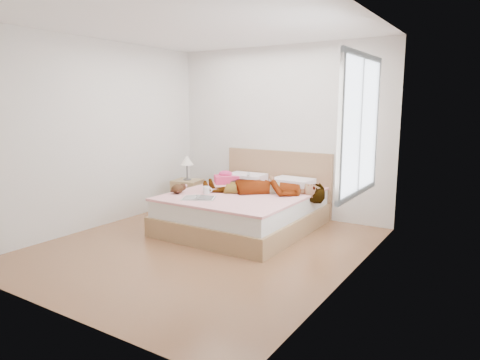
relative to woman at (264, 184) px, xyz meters
The scene contains 11 objects.
ground 1.29m from the woman, 102.05° to the right, with size 4.00×4.00×0.00m, color #522F19.
woman is the anchor object (origin of this frame).
hair 0.73m from the woman, 141.71° to the left, with size 0.45×0.55×0.08m, color black.
phone 0.64m from the woman, 141.34° to the left, with size 0.04×0.09×0.01m, color silver.
room_shell 1.94m from the woman, 27.67° to the right, with size 4.00×4.00×4.00m.
bed 0.43m from the woman, 163.15° to the right, with size 1.80×2.08×1.00m.
towel 0.91m from the woman, 159.64° to the left, with size 0.46×0.46×0.19m.
magazine 0.97m from the woman, 122.84° to the right, with size 0.50×0.43×0.02m.
coffee_mug 0.80m from the woman, 141.02° to the right, with size 0.14×0.12×0.10m.
plush_toy 1.18m from the woman, 143.99° to the right, with size 0.18×0.25×0.13m.
nightstand 1.55m from the woman, behind, with size 0.49×0.45×0.92m.
Camera 1 is at (3.07, -3.98, 1.71)m, focal length 32.00 mm.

